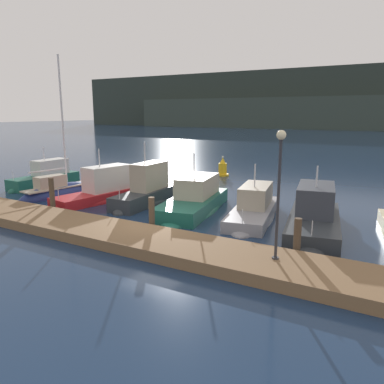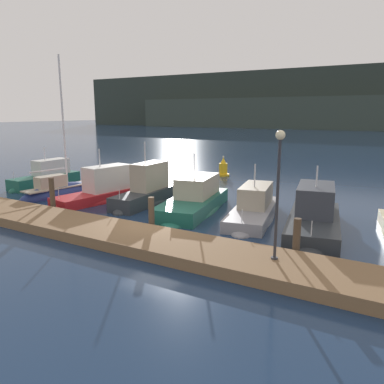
% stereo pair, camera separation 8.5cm
% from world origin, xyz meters
% --- Properties ---
extents(ground_plane, '(400.00, 400.00, 0.00)m').
position_xyz_m(ground_plane, '(0.00, 0.00, 0.00)').
color(ground_plane, '#192D4C').
extents(dock, '(36.03, 2.80, 0.45)m').
position_xyz_m(dock, '(0.00, -1.66, 0.23)').
color(dock, brown).
rests_on(dock, ground).
extents(mooring_pile_1, '(0.28, 0.28, 1.97)m').
position_xyz_m(mooring_pile_1, '(-6.69, -0.01, 0.99)').
color(mooring_pile_1, '#4C3D2D').
rests_on(mooring_pile_1, ground).
extents(mooring_pile_2, '(0.28, 0.28, 1.65)m').
position_xyz_m(mooring_pile_2, '(0.00, -0.01, 0.82)').
color(mooring_pile_2, '#4C3D2D').
rests_on(mooring_pile_2, ground).
extents(mooring_pile_3, '(0.28, 0.28, 1.60)m').
position_xyz_m(mooring_pile_3, '(6.69, -0.01, 0.80)').
color(mooring_pile_3, '#4C3D2D').
rests_on(mooring_pile_3, ground).
extents(motorboat_berth_1, '(1.81, 6.06, 3.58)m').
position_xyz_m(motorboat_berth_1, '(-13.49, 5.07, 0.32)').
color(motorboat_berth_1, '#195647').
rests_on(motorboat_berth_1, ground).
extents(sailboat_berth_2, '(2.20, 6.21, 9.89)m').
position_xyz_m(sailboat_berth_2, '(-9.89, 3.30, 0.14)').
color(sailboat_berth_2, navy).
rests_on(sailboat_berth_2, ground).
extents(motorboat_berth_3, '(3.02, 6.93, 3.84)m').
position_xyz_m(motorboat_berth_3, '(-6.52, 3.61, 0.37)').
color(motorboat_berth_3, red).
rests_on(motorboat_berth_3, ground).
extents(motorboat_berth_4, '(2.00, 5.90, 4.40)m').
position_xyz_m(motorboat_berth_4, '(-3.50, 4.24, 0.45)').
color(motorboat_berth_4, '#2D3338').
rests_on(motorboat_berth_4, ground).
extents(motorboat_berth_5, '(3.76, 7.59, 3.74)m').
position_xyz_m(motorboat_berth_5, '(-0.22, 4.33, 0.36)').
color(motorboat_berth_5, '#195647').
rests_on(motorboat_berth_5, ground).
extents(motorboat_berth_6, '(3.28, 7.03, 3.36)m').
position_xyz_m(motorboat_berth_6, '(3.27, 4.53, 0.29)').
color(motorboat_berth_6, gray).
rests_on(motorboat_berth_6, ground).
extents(motorboat_berth_7, '(3.63, 7.39, 3.65)m').
position_xyz_m(motorboat_berth_7, '(6.46, 4.05, 0.35)').
color(motorboat_berth_7, '#2D3338').
rests_on(motorboat_berth_7, ground).
extents(channel_buoy, '(1.10, 1.10, 1.73)m').
position_xyz_m(channel_buoy, '(-3.94, 16.05, 0.62)').
color(channel_buoy, gold).
rests_on(channel_buoy, ground).
extents(dock_lamppost, '(0.32, 0.32, 4.43)m').
position_xyz_m(dock_lamppost, '(6.32, -1.48, 3.38)').
color(dock_lamppost, '#2D2D33').
rests_on(dock_lamppost, dock).
extents(hillside_backdrop, '(240.00, 23.00, 20.52)m').
position_xyz_m(hillside_backdrop, '(-2.13, 126.30, 9.46)').
color(hillside_backdrop, '#28332D').
rests_on(hillside_backdrop, ground).
extents(rowboat_adrift, '(1.21, 2.56, 0.56)m').
position_xyz_m(rowboat_adrift, '(-18.02, 10.37, 0.00)').
color(rowboat_adrift, navy).
rests_on(rowboat_adrift, ground).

